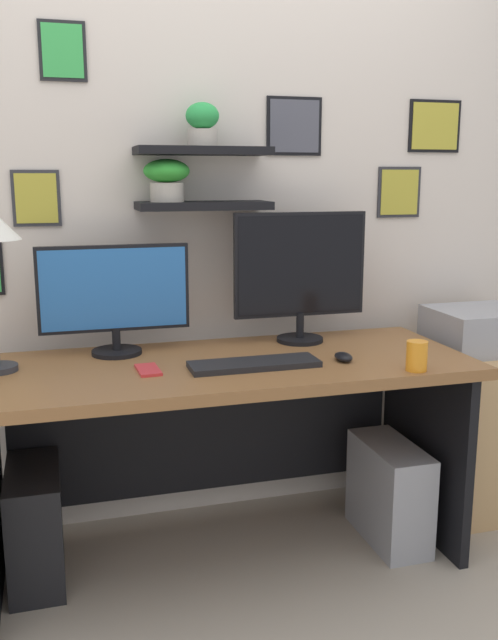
{
  "coord_description": "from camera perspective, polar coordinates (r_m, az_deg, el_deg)",
  "views": [
    {
      "loc": [
        -0.56,
        -2.25,
        1.39
      ],
      "look_at": [
        0.1,
        0.05,
        0.88
      ],
      "focal_mm": 38.82,
      "sensor_mm": 36.0,
      "label": 1
    }
  ],
  "objects": [
    {
      "name": "computer_tower_left",
      "position": [
        2.6,
        -17.2,
        -15.78
      ],
      "size": [
        0.18,
        0.4,
        0.4
      ],
      "primitive_type": "cube",
      "color": "black",
      "rests_on": "ground"
    },
    {
      "name": "ground_plane",
      "position": [
        2.7,
        -1.85,
        -18.98
      ],
      "size": [
        8.0,
        8.0,
        0.0
      ],
      "primitive_type": "plane",
      "color": "tan"
    },
    {
      "name": "monitor_left",
      "position": [
        2.51,
        -11.04,
        1.99
      ],
      "size": [
        0.54,
        0.18,
        0.39
      ],
      "color": "black",
      "rests_on": "desk"
    },
    {
      "name": "computer_tower_right",
      "position": [
        2.79,
        11.48,
        -13.73
      ],
      "size": [
        0.18,
        0.4,
        0.39
      ],
      "primitive_type": "cube",
      "color": "#99999E",
      "rests_on": "ground"
    },
    {
      "name": "drawer_cabinet",
      "position": [
        3.11,
        17.96,
        -8.41
      ],
      "size": [
        0.44,
        0.5,
        0.68
      ],
      "primitive_type": "cube",
      "color": "tan",
      "rests_on": "ground"
    },
    {
      "name": "desk",
      "position": [
        2.52,
        -2.25,
        -7.66
      ],
      "size": [
        1.72,
        0.68,
        0.75
      ],
      "color": "brown",
      "rests_on": "ground"
    },
    {
      "name": "keyboard",
      "position": [
        2.34,
        0.43,
        -3.65
      ],
      "size": [
        0.44,
        0.14,
        0.02
      ],
      "primitive_type": "cube",
      "color": "black",
      "rests_on": "desk"
    },
    {
      "name": "printer",
      "position": [
        2.99,
        18.48,
        -0.75
      ],
      "size": [
        0.38,
        0.34,
        0.17
      ],
      "primitive_type": "cube",
      "color": "#9E9EA3",
      "rests_on": "drawer_cabinet"
    },
    {
      "name": "cell_phone",
      "position": [
        2.31,
        -8.31,
        -4.09
      ],
      "size": [
        0.08,
        0.14,
        0.01
      ],
      "primitive_type": "cube",
      "rotation": [
        0.0,
        0.0,
        0.04
      ],
      "color": "red",
      "rests_on": "desk"
    },
    {
      "name": "computer_mouse",
      "position": [
        2.43,
        7.79,
        -3.03
      ],
      "size": [
        0.06,
        0.09,
        0.03
      ],
      "primitive_type": "ellipsoid",
      "color": "black",
      "rests_on": "desk"
    },
    {
      "name": "monitor_right",
      "position": [
        2.66,
        4.24,
        4.0
      ],
      "size": [
        0.52,
        0.18,
        0.5
      ],
      "color": "black",
      "rests_on": "desk"
    },
    {
      "name": "back_wall_assembly",
      "position": [
        2.75,
        -4.37,
        11.18
      ],
      "size": [
        4.4,
        0.24,
        2.7
      ],
      "color": "beige",
      "rests_on": "ground"
    },
    {
      "name": "pen_cup",
      "position": [
        2.35,
        13.66,
        -2.89
      ],
      "size": [
        0.07,
        0.07,
        0.1
      ],
      "primitive_type": "cylinder",
      "color": "orange",
      "rests_on": "desk"
    }
  ]
}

